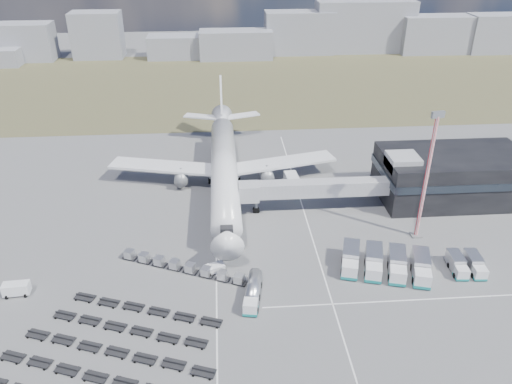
{
  "coord_description": "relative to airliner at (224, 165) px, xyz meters",
  "views": [
    {
      "loc": [
        -0.34,
        -66.45,
        52.56
      ],
      "look_at": [
        6.27,
        21.8,
        4.0
      ],
      "focal_mm": 35.0,
      "sensor_mm": 36.0,
      "label": 1
    }
  ],
  "objects": [
    {
      "name": "terminal",
      "position": [
        47.77,
        -8.41,
        -0.04
      ],
      "size": [
        30.4,
        16.4,
        11.0
      ],
      "color": "black",
      "rests_on": "ground"
    },
    {
      "name": "utility_van",
      "position": [
        -33.59,
        -34.4,
        -4.2
      ],
      "size": [
        4.17,
        2.1,
        2.18
      ],
      "primitive_type": "cube",
      "rotation": [
        0.0,
        0.0,
        0.07
      ],
      "color": "silver",
      "rests_on": "ground"
    },
    {
      "name": "lane_markings",
      "position": [
        9.77,
        -29.38,
        -5.29
      ],
      "size": [
        47.12,
        110.0,
        0.01
      ],
      "color": "silver",
      "rests_on": "ground"
    },
    {
      "name": "grass_strip",
      "position": [
        0.0,
        77.62,
        -5.29
      ],
      "size": [
        420.0,
        90.0,
        0.01
      ],
      "primitive_type": "cube",
      "color": "#49442B",
      "rests_on": "ground"
    },
    {
      "name": "floodlight_mast",
      "position": [
        35.66,
        -22.71,
        7.07
      ],
      "size": [
        2.35,
        1.9,
        24.66
      ],
      "rotation": [
        0.0,
        0.0,
        0.17
      ],
      "color": "red",
      "rests_on": "ground"
    },
    {
      "name": "baggage_dollies",
      "position": [
        -17.18,
        -50.36,
        -4.91
      ],
      "size": [
        33.76,
        31.52,
        0.76
      ],
      "rotation": [
        0.0,
        0.0,
        -0.34
      ],
      "color": "black",
      "rests_on": "ground"
    },
    {
      "name": "airliner",
      "position": [
        0.0,
        0.0,
        0.0
      ],
      "size": [
        51.59,
        64.53,
        17.62
      ],
      "color": "silver",
      "rests_on": "ground"
    },
    {
      "name": "service_trucks_near",
      "position": [
        26.45,
        -32.86,
        -3.56
      ],
      "size": [
        15.95,
        11.5,
        3.19
      ],
      "rotation": [
        0.0,
        0.0,
        -0.27
      ],
      "color": "silver",
      "rests_on": "ground"
    },
    {
      "name": "jet_bridge",
      "position": [
        15.9,
        -11.95,
        -0.24
      ],
      "size": [
        30.3,
        3.8,
        7.05
      ],
      "color": "#939399",
      "rests_on": "ground"
    },
    {
      "name": "pushback_tug",
      "position": [
        -2.24,
        -30.97,
        -4.57
      ],
      "size": [
        3.6,
        2.75,
        1.45
      ],
      "primitive_type": "cube",
      "rotation": [
        0.0,
        0.0,
        0.34
      ],
      "color": "silver",
      "rests_on": "ground"
    },
    {
      "name": "uld_row",
      "position": [
        -7.71,
        -30.17,
        -4.36
      ],
      "size": [
        21.68,
        10.6,
        1.56
      ],
      "rotation": [
        0.0,
        0.0,
        -0.41
      ],
      "color": "black",
      "rests_on": "ground"
    },
    {
      "name": "ground",
      "position": [
        0.0,
        -32.38,
        -5.29
      ],
      "size": [
        420.0,
        420.0,
        0.0
      ],
      "primitive_type": "plane",
      "color": "#565659",
      "rests_on": "ground"
    },
    {
      "name": "catering_truck",
      "position": [
        14.84,
        -3.15,
        -3.7
      ],
      "size": [
        3.31,
        6.96,
        3.1
      ],
      "rotation": [
        0.0,
        0.0,
        0.08
      ],
      "color": "silver",
      "rests_on": "ground"
    },
    {
      "name": "skyline",
      "position": [
        2.35,
        121.6,
        3.31
      ],
      "size": [
        292.38,
        24.62,
        22.38
      ],
      "color": "gray",
      "rests_on": "ground"
    },
    {
      "name": "fuel_tanker",
      "position": [
        3.71,
        -38.19,
        -3.88
      ],
      "size": [
        3.73,
        9.01,
        2.83
      ],
      "rotation": [
        0.0,
        0.0,
        -0.18
      ],
      "color": "silver",
      "rests_on": "ground"
    },
    {
      "name": "service_trucks_far",
      "position": [
        40.17,
        -33.75,
        -3.95
      ],
      "size": [
        5.57,
        6.51,
        2.48
      ],
      "rotation": [
        0.0,
        0.0,
        -0.07
      ],
      "color": "silver",
      "rests_on": "ground"
    }
  ]
}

